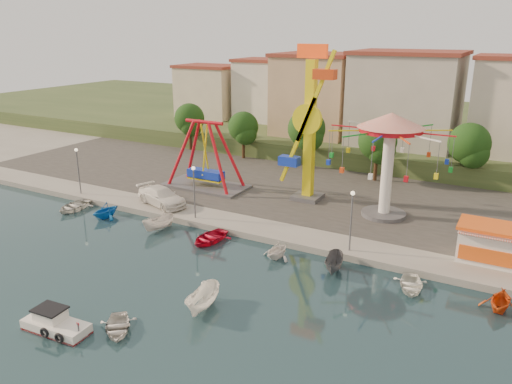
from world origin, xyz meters
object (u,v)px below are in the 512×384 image
Objects in this scene: van at (162,196)px; wave_swinger at (390,142)px; pirate_ship_ride at (205,156)px; rowboat_a at (117,327)px; skiff at (203,300)px; cabin_motorboat at (55,325)px; kamikaze_tower at (311,128)px.

wave_swinger is at bearing -53.32° from van.
pirate_ship_ride reaches higher than van.
rowboat_a is 0.82× the size of skiff.
pirate_ship_ride reaches higher than skiff.
van is (-8.44, 21.17, 1.11)m from cabin_motorboat.
wave_swinger is at bearing 65.65° from skiff.
wave_swinger is 1.81× the size of van.
pirate_ship_ride is 29.99m from cabin_motorboat.
pirate_ship_ride is 13.29m from kamikaze_tower.
cabin_motorboat is (-4.66, -30.18, -8.15)m from kamikaze_tower.
kamikaze_tower reaches higher than pirate_ship_ride.
kamikaze_tower reaches higher than van.
kamikaze_tower is at bearing 6.90° from pirate_ship_ride.
cabin_motorboat is 22.82m from van.
skiff is at bearing -84.45° from kamikaze_tower.
wave_swinger is 24.10m from van.
kamikaze_tower is at bearing 174.16° from wave_swinger.
skiff is 0.63× the size of van.
rowboat_a is (-1.07, -28.33, -8.23)m from kamikaze_tower.
van reaches higher than rowboat_a.
kamikaze_tower is 31.61m from cabin_motorboat.
kamikaze_tower is 8.64m from wave_swinger.
van is at bearing -159.44° from wave_swinger.
pirate_ship_ride is at bearing 101.36° from cabin_motorboat.
kamikaze_tower is at bearing 77.24° from cabin_motorboat.
skiff reaches higher than rowboat_a.
van reaches higher than cabin_motorboat.
skiff is (3.35, 4.81, 0.44)m from rowboat_a.
pirate_ship_ride is 3.00× the size of rowboat_a.
kamikaze_tower reaches higher than rowboat_a.
pirate_ship_ride is 29.44m from rowboat_a.
kamikaze_tower is at bearing 86.75° from skiff.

